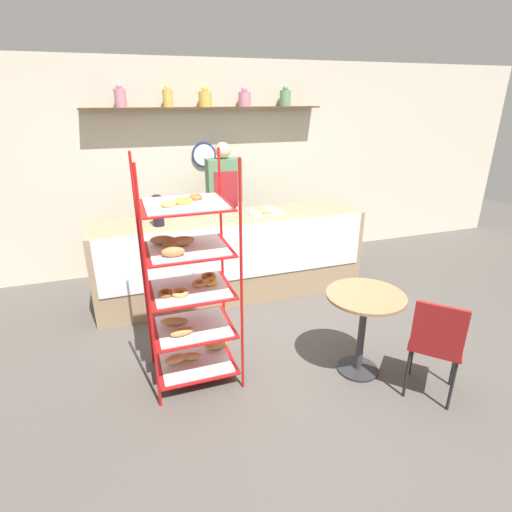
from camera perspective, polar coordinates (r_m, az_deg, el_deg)
The scene contains 9 objects.
ground_plane at distance 3.82m, azimuth 2.41°, elevation -14.27°, with size 14.00×14.00×0.00m, color #4C4742.
back_wall at distance 5.54m, azimuth -6.90°, elevation 12.54°, with size 10.00×0.30×2.70m.
display_counter at distance 4.72m, azimuth -3.49°, elevation -0.05°, with size 3.10×0.70×0.98m.
pastry_rack at distance 3.23m, azimuth -9.54°, elevation -4.71°, with size 0.70×0.60×1.88m.
person_worker at distance 5.15m, azimuth -4.53°, elevation 7.18°, with size 0.42×0.23×1.74m.
cafe_table at distance 3.48m, azimuth 15.13°, elevation -8.09°, with size 0.65×0.65×0.75m.
cafe_chair at distance 3.38m, azimuth 24.39°, elevation -10.88°, with size 0.54×0.54×0.87m.
coffee_carafe at distance 4.31m, azimuth -13.86°, elevation 6.31°, with size 0.12×0.12×0.33m.
donut_tray_counter at distance 4.70m, azimuth 1.18°, elevation 6.44°, with size 0.38×0.32×0.05m.
Camera 1 is at (-1.15, -2.87, 2.25)m, focal length 28.00 mm.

